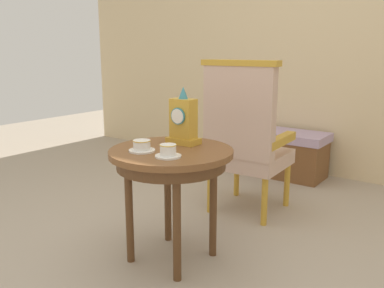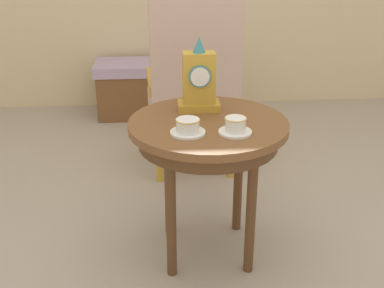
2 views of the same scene
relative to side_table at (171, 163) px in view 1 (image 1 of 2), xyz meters
The scene contains 8 objects.
ground_plane 0.59m from the side_table, 68.96° to the right, with size 10.00×10.00×0.00m, color tan.
wall_back 2.37m from the side_table, 89.80° to the left, with size 6.00×0.10×2.80m, color beige.
side_table is the anchor object (origin of this frame).
teacup_left 0.20m from the side_table, 126.08° to the right, with size 0.14×0.14×0.06m.
teacup_right 0.20m from the side_table, 56.23° to the right, with size 0.14×0.14×0.07m.
mantel_clock 0.26m from the side_table, 100.79° to the left, with size 0.19×0.11×0.34m.
armchair 0.85m from the side_table, 90.15° to the left, with size 0.57×0.56×1.14m.
window_bench 1.98m from the side_table, 96.84° to the left, with size 0.96×0.40×0.44m.
Camera 1 is at (1.41, -1.72, 1.21)m, focal length 38.67 mm.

